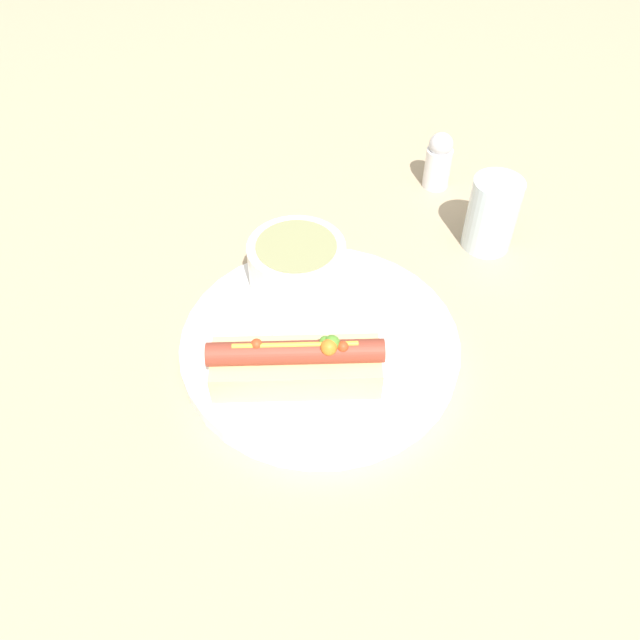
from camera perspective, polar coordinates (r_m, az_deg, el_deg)
The scene contains 7 objects.
ground_plane at distance 0.68m, azimuth 0.00°, elevation -2.69°, with size 4.00×4.00×0.00m, color tan.
dinner_plate at distance 0.67m, azimuth 0.00°, elevation -2.19°, with size 0.30×0.30×0.02m.
hot_dog at distance 0.61m, azimuth -2.14°, elevation -4.00°, with size 0.17×0.10×0.06m.
soup_bowl at distance 0.70m, azimuth -2.14°, elevation 5.34°, with size 0.11×0.11×0.05m.
spoon at distance 0.70m, azimuth -3.19°, elevation 2.02°, with size 0.03×0.17×0.01m.
drinking_glass at distance 0.80m, azimuth 15.44°, elevation 9.30°, with size 0.06×0.06×0.09m.
salt_shaker at distance 0.89m, azimuth 10.78°, elevation 14.12°, with size 0.04×0.04×0.08m.
Camera 1 is at (0.11, -0.42, 0.52)m, focal length 35.00 mm.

